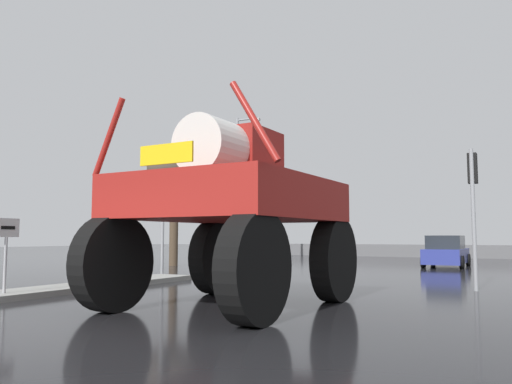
# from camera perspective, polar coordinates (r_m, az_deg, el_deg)

# --- Properties ---
(ground_plane) EXTENTS (120.00, 120.00, 0.00)m
(ground_plane) POSITION_cam_1_polar(r_m,az_deg,el_deg) (23.67, 12.22, -8.45)
(ground_plane) COLOR black
(median_island) EXTENTS (1.38, 7.80, 0.15)m
(median_island) POSITION_cam_1_polar(r_m,az_deg,el_deg) (15.25, -18.13, -9.99)
(median_island) COLOR gray
(median_island) RESTS_ON ground
(lane_arrow_sign) EXTENTS (0.07, 0.60, 1.74)m
(lane_arrow_sign) POSITION_cam_1_polar(r_m,az_deg,el_deg) (13.32, -26.13, -4.99)
(lane_arrow_sign) COLOR #99999E
(lane_arrow_sign) RESTS_ON median_island
(oversize_sprayer) EXTENTS (4.21, 5.57, 4.19)m
(oversize_sprayer) POSITION_cam_1_polar(r_m,az_deg,el_deg) (10.84, -2.74, -1.72)
(oversize_sprayer) COLOR black
(oversize_sprayer) RESTS_ON ground
(sedan_ahead) EXTENTS (1.90, 4.11, 1.52)m
(sedan_ahead) POSITION_cam_1_polar(r_m,az_deg,el_deg) (26.59, 20.50, -6.32)
(sedan_ahead) COLOR navy
(sedan_ahead) RESTS_ON ground
(traffic_signal_near_left) EXTENTS (0.24, 0.54, 3.81)m
(traffic_signal_near_left) POSITION_cam_1_polar(r_m,az_deg,el_deg) (19.47, -10.07, -1.07)
(traffic_signal_near_left) COLOR gray
(traffic_signal_near_left) RESTS_ON ground
(traffic_signal_near_right) EXTENTS (0.24, 0.54, 3.87)m
(traffic_signal_near_right) POSITION_cam_1_polar(r_m,az_deg,el_deg) (15.27, 23.12, 0.51)
(traffic_signal_near_right) COLOR gray
(traffic_signal_near_right) RESTS_ON ground
(streetlight_far_left) EXTENTS (1.71, 0.24, 9.03)m
(streetlight_far_left) POSITION_cam_1_polar(r_m,az_deg,el_deg) (32.20, -1.96, 1.19)
(streetlight_far_left) COLOR gray
(streetlight_far_left) RESTS_ON ground
(bare_tree_left) EXTENTS (2.83, 2.83, 6.25)m
(bare_tree_left) POSITION_cam_1_polar(r_m,az_deg,el_deg) (26.53, -9.09, 2.55)
(bare_tree_left) COLOR #473828
(bare_tree_left) RESTS_ON ground
(roadside_barrier) EXTENTS (31.79, 0.24, 0.90)m
(roadside_barrier) POSITION_cam_1_polar(r_m,az_deg,el_deg) (38.21, 18.63, -6.29)
(roadside_barrier) COLOR #59595B
(roadside_barrier) RESTS_ON ground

